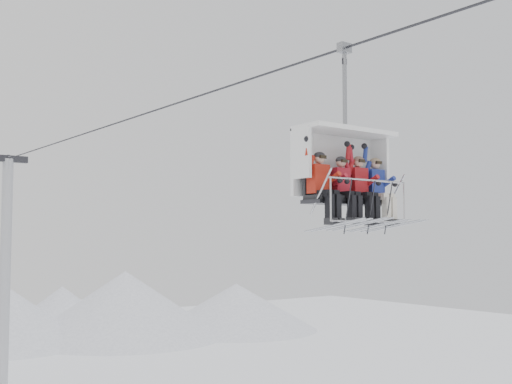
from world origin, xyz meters
TOP-DOWN VIEW (x-y plane):
  - lift_tower_right at (0.00, 22.00)m, footprint 2.00×1.80m
  - haul_cable at (0.00, 0.00)m, footprint 0.06×50.00m
  - chairlift_carrier at (0.00, -3.12)m, footprint 2.42×1.17m
  - skier_far_left at (-0.86, -3.42)m, footprint 0.42×1.69m
  - skier_center_left at (-0.23, -3.43)m, footprint 0.39×1.69m
  - skier_center_right at (0.30, -3.42)m, footprint 0.42×1.69m
  - skier_far_right at (0.84, -3.42)m, footprint 0.42×1.69m

SIDE VIEW (x-z plane):
  - lift_tower_right at x=0.00m, z-range -0.96..12.52m
  - skier_center_left at x=-0.23m, z-range 9.41..10.98m
  - skier_far_left at x=-0.86m, z-range 9.39..11.04m
  - skier_center_right at x=0.30m, z-range 9.39..11.04m
  - skier_far_right at x=0.84m, z-range 9.39..11.04m
  - chairlift_carrier at x=0.00m, z-range 8.69..12.68m
  - haul_cable at x=0.00m, z-range 13.27..13.33m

